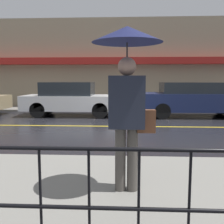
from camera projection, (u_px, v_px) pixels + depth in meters
The scene contains 9 objects.
ground_plane at pixel (117, 126), 9.00m from camera, with size 80.00×80.00×0.00m, color black.
sidewalk_near at pixel (103, 193), 3.59m from camera, with size 28.00×3.19×0.10m.
sidewalk_far at pixel (120, 109), 13.69m from camera, with size 28.00×1.74×0.10m.
lane_marking at pixel (117, 126), 9.00m from camera, with size 25.20×0.12×0.01m.
building_storefront at pixel (121, 64), 14.37m from camera, with size 28.00×0.85×4.93m.
railing_foreground at pixel (89, 187), 2.18m from camera, with size 12.00×0.04×0.94m.
pedestrian at pixel (127, 72), 3.36m from camera, with size 0.91×0.91×2.16m.
car_white at pixel (71, 99), 11.57m from camera, with size 4.23×1.70×1.49m.
car_navy at pixel (193, 99), 11.29m from camera, with size 4.61×1.86×1.48m.
Camera 1 is at (0.30, -8.87, 1.59)m, focal length 42.00 mm.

